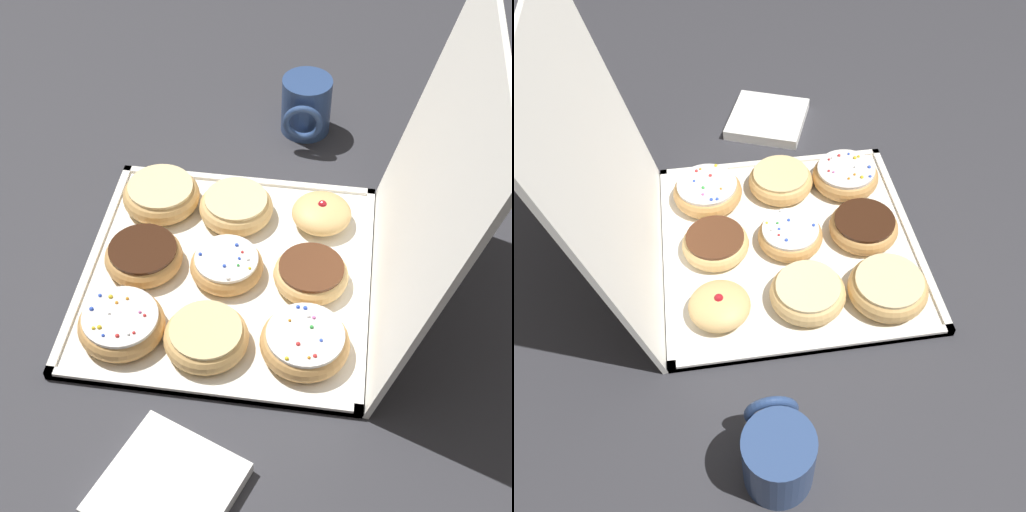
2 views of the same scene
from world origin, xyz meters
The scene contains 14 objects.
ground_plane centered at (0.00, 0.00, 0.00)m, with size 3.00×3.00×0.00m, color #333338.
donut_box centered at (0.00, 0.00, 0.01)m, with size 0.41×0.41×0.01m.
box_lid_open centered at (0.00, 0.26, 0.21)m, with size 0.41×0.42×0.01m, color white.
glazed_ring_donut_0 centered at (-0.13, -0.13, 0.03)m, with size 0.12×0.12×0.04m.
chocolate_frosted_donut_1 centered at (0.00, -0.12, 0.03)m, with size 0.11×0.11×0.04m.
sprinkle_donut_2 centered at (0.13, -0.12, 0.03)m, with size 0.12×0.12×0.04m.
glazed_ring_donut_3 centered at (-0.12, -0.01, 0.03)m, with size 0.11×0.11×0.04m.
sprinkle_donut_4 centered at (0.00, 0.00, 0.03)m, with size 0.11×0.11×0.04m.
glazed_ring_donut_5 centered at (0.13, -0.01, 0.03)m, with size 0.11×0.11×0.04m.
jelly_filled_donut_6 centered at (-0.12, 0.13, 0.03)m, with size 0.09×0.09×0.05m.
chocolate_frosted_donut_7 centered at (0.00, 0.12, 0.03)m, with size 0.11×0.11×0.04m.
sprinkle_donut_8 centered at (0.12, 0.12, 0.03)m, with size 0.12×0.12×0.04m.
coffee_mug centered at (-0.36, 0.08, 0.05)m, with size 0.11×0.09×0.10m.
napkin_stack centered at (0.34, -0.01, 0.01)m, with size 0.15×0.15×0.02m, color white.
Camera 2 is at (-0.60, 0.12, 0.70)m, focal length 39.31 mm.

